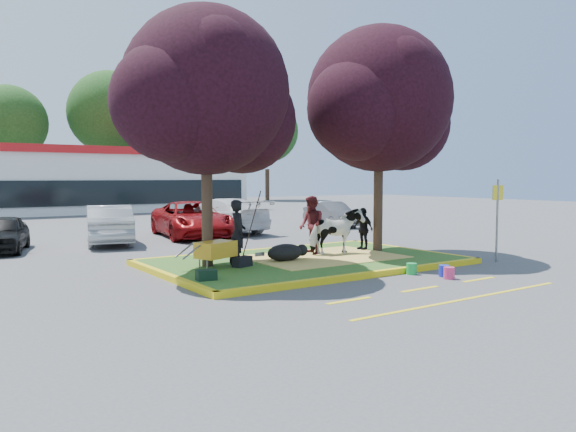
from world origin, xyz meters
TOP-DOWN VIEW (x-y plane):
  - ground at (0.00, 0.00)m, footprint 90.00×90.00m
  - median_island at (0.00, 0.00)m, footprint 8.00×5.00m
  - curb_near at (0.00, -2.58)m, footprint 8.30×0.16m
  - curb_far at (0.00, 2.58)m, footprint 8.30×0.16m
  - curb_left at (-4.08, 0.00)m, footprint 0.16×5.30m
  - curb_right at (4.08, 0.00)m, footprint 0.16×5.30m
  - straw_bedding at (0.60, 0.00)m, footprint 4.20×3.00m
  - tree_purple_left at (-2.78, 0.38)m, footprint 5.06×4.20m
  - tree_purple_right at (2.92, 0.18)m, footprint 5.30×4.40m
  - fire_lane_stripe_a at (-2.00, -4.20)m, footprint 1.10×0.12m
  - fire_lane_stripe_b at (0.00, -4.20)m, footprint 1.10×0.12m
  - fire_lane_stripe_c at (2.00, -4.20)m, footprint 1.10×0.12m
  - fire_lane_long at (0.00, -5.40)m, footprint 6.00×0.10m
  - retail_building at (2.00, 27.98)m, footprint 20.40×8.40m
  - treeline at (1.23, 37.61)m, footprint 46.58×7.80m
  - cow at (1.22, 0.17)m, footprint 1.66×0.85m
  - calf at (-0.70, -0.02)m, footprint 1.23×0.98m
  - handler at (-2.05, 0.14)m, footprint 0.59×0.72m
  - visitor_a at (0.67, 0.63)m, footprint 0.80×0.95m
  - visitor_b at (2.60, 0.54)m, footprint 0.37×0.79m
  - wheelbarrow at (-2.78, -0.05)m, footprint 1.76×0.90m
  - gear_bag_dark at (-2.12, -0.19)m, footprint 0.56×0.43m
  - gear_bag_green at (-3.70, -1.37)m, footprint 0.47×0.33m
  - sign_post at (4.76, -2.70)m, footprint 0.32×0.14m
  - bucket_green at (1.22, -2.80)m, footprint 0.33×0.33m
  - bucket_pink at (1.49, -3.74)m, footprint 0.28×0.28m
  - bucket_blue at (1.63, -3.47)m, footprint 0.26×0.26m
  - car_black at (-6.58, 7.60)m, footprint 2.31×3.73m
  - car_silver at (-3.09, 7.82)m, footprint 2.47×4.50m
  - car_red at (0.34, 8.25)m, footprint 3.16×5.48m
  - car_white at (2.16, 9.23)m, footprint 2.77×5.40m
  - car_grey at (8.02, 8.88)m, footprint 1.79×3.80m

SIDE VIEW (x-z plane):
  - ground at x=0.00m, z-range 0.00..0.00m
  - fire_lane_stripe_a at x=-2.00m, z-range 0.00..0.01m
  - fire_lane_stripe_b at x=0.00m, z-range 0.00..0.01m
  - fire_lane_stripe_c at x=2.00m, z-range 0.00..0.01m
  - fire_lane_long at x=0.00m, z-range 0.00..0.01m
  - median_island at x=0.00m, z-range 0.00..0.15m
  - curb_near at x=0.00m, z-range 0.00..0.15m
  - curb_far at x=0.00m, z-range 0.00..0.15m
  - curb_left at x=-4.08m, z-range 0.00..0.15m
  - curb_right at x=4.08m, z-range 0.00..0.15m
  - bucket_green at x=1.22m, z-range 0.00..0.28m
  - bucket_blue at x=1.63m, z-range 0.00..0.28m
  - bucket_pink at x=1.49m, z-range 0.00..0.28m
  - straw_bedding at x=0.60m, z-range 0.15..0.16m
  - gear_bag_green at x=-3.70m, z-range 0.15..0.38m
  - gear_bag_dark at x=-2.12m, z-range 0.15..0.41m
  - calf at x=-0.70m, z-range 0.15..0.62m
  - car_black at x=-6.58m, z-range 0.00..1.19m
  - car_grey at x=8.02m, z-range 0.00..1.20m
  - wheelbarrow at x=-2.78m, z-range 0.28..0.95m
  - car_silver at x=-3.09m, z-range 0.00..1.41m
  - car_red at x=0.34m, z-range 0.00..1.44m
  - car_white at x=2.16m, z-range 0.00..1.50m
  - visitor_b at x=2.60m, z-range 0.15..1.47m
  - cow at x=1.22m, z-range 0.15..1.51m
  - handler at x=-2.05m, z-range 0.15..1.83m
  - visitor_a at x=0.67m, z-range 0.15..1.87m
  - sign_post at x=4.76m, z-range 0.26..2.61m
  - retail_building at x=2.00m, z-range 0.05..4.45m
  - tree_purple_left at x=-2.78m, z-range 1.10..7.61m
  - tree_purple_right at x=2.92m, z-range 1.15..7.97m
  - treeline at x=1.23m, z-range 0.42..15.05m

